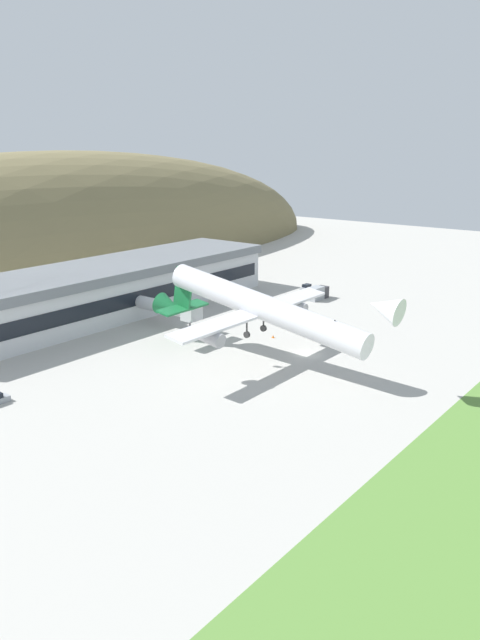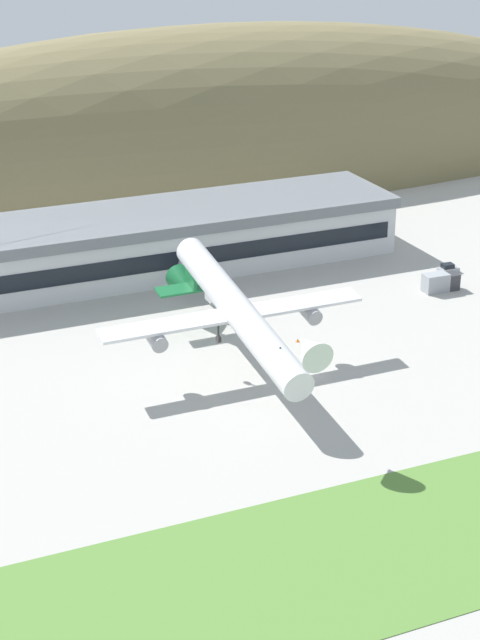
# 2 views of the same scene
# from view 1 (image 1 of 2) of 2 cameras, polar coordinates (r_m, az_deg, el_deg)

# --- Properties ---
(ground_plane) EXTENTS (359.84, 359.84, 0.00)m
(ground_plane) POSITION_cam_1_polar(r_m,az_deg,el_deg) (109.47, 5.96, -3.14)
(ground_plane) COLOR #ADAAA3
(hill_backdrop) EXTENTS (242.99, 63.98, 67.11)m
(hill_backdrop) POSITION_cam_1_polar(r_m,az_deg,el_deg) (200.89, -15.63, 5.08)
(hill_backdrop) COLOR olive
(hill_backdrop) RESTS_ON ground_plane
(terminal_building) EXTENTS (83.90, 20.22, 10.67)m
(terminal_building) POSITION_cam_1_polar(r_m,az_deg,el_deg) (136.89, -11.96, 3.08)
(terminal_building) COLOR silver
(terminal_building) RESTS_ON ground_plane
(jetway_0) EXTENTS (3.38, 15.96, 5.43)m
(jetway_0) POSITION_cam_1_polar(r_m,az_deg,el_deg) (124.25, -6.38, 1.07)
(jetway_0) COLOR silver
(jetway_0) RESTS_ON ground_plane
(cargo_airplane) EXTENTS (38.81, 47.97, 11.63)m
(cargo_airplane) POSITION_cam_1_polar(r_m,az_deg,el_deg) (102.26, 1.81, 1.08)
(cargo_airplane) COLOR silver
(service_car_0) EXTENTS (3.78, 2.02, 1.66)m
(service_car_0) POSITION_cam_1_polar(r_m,az_deg,el_deg) (156.89, 6.14, 2.94)
(service_car_0) COLOR #999EA3
(service_car_0) RESTS_ON ground_plane
(fuel_truck) EXTENTS (6.34, 2.64, 3.09)m
(fuel_truck) POSITION_cam_1_polar(r_m,az_deg,el_deg) (148.16, 7.10, 2.46)
(fuel_truck) COLOR #333338
(fuel_truck) RESTS_ON ground_plane
(traffic_cone_0) EXTENTS (0.52, 0.52, 0.58)m
(traffic_cone_0) POSITION_cam_1_polar(r_m,az_deg,el_deg) (118.15, 3.04, -1.50)
(traffic_cone_0) COLOR orange
(traffic_cone_0) RESTS_ON ground_plane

